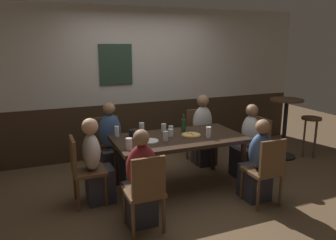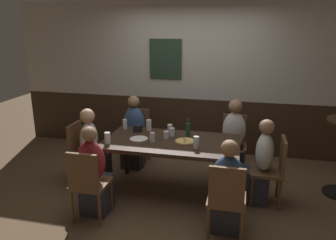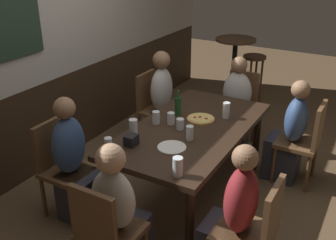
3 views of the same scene
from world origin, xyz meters
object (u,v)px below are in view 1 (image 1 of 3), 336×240
Objects in this scene: chair_left_far at (109,142)px; chair_left_near at (146,189)px; pint_glass_pale at (142,129)px; pint_glass_stout at (171,130)px; pizza at (191,135)px; beer_bottle_green at (183,125)px; chair_head_west at (83,167)px; person_left_near at (141,185)px; person_head_east at (247,146)px; chair_head_east at (256,143)px; chair_right_near at (266,168)px; person_head_west at (96,167)px; beer_glass_tall at (129,145)px; tumbler_short at (166,137)px; person_right_far at (203,135)px; condiment_caddy at (134,133)px; dining_table at (179,142)px; tumbler_water at (117,132)px; side_bar_table at (285,123)px; person_left_far at (111,146)px; person_right_near at (257,167)px; pint_glass_amber at (171,133)px; beer_glass_half at (164,128)px; plate_white_large at (149,141)px; bar_stool at (311,126)px; chair_right_far at (199,132)px; highball_clear at (209,133)px.

chair_left_near is at bearing -90.00° from chair_left_far.
pint_glass_pale reaches higher than pint_glass_stout.
beer_bottle_green reaches higher than pizza.
chair_left_near is 1.00× the size of chair_left_far.
pizza is at bearing -0.37° from chair_head_west.
person_left_near reaches higher than person_head_east.
chair_head_east is 1.00× the size of chair_right_near.
chair_left_near is 0.80× the size of person_head_west.
tumbler_short is at bearing 18.12° from beer_glass_tall.
person_head_west is (-1.92, 0.89, -0.03)m from chair_right_near.
chair_head_east is at bearing 3.85° from tumbler_short.
person_right_far reaches higher than chair_left_near.
chair_left_near is 2.25m from person_right_far.
person_right_far is 1.44m from condiment_caddy.
dining_table is 1.59× the size of person_left_near.
person_head_east is 1.23m from pint_glass_stout.
chair_head_east is 7.77× the size of pint_glass_stout.
person_head_west is 1.17m from pint_glass_stout.
tumbler_water reaches higher than chair_head_east.
pizza is at bearing -167.55° from side_bar_table.
person_right_far is 1.49m from side_bar_table.
person_left_far reaches higher than beer_glass_tall.
person_right_near reaches higher than pint_glass_amber.
person_head_west is 1.05× the size of side_bar_table.
beer_bottle_green is (1.48, 0.24, 0.34)m from chair_head_west.
beer_glass_half is 0.51× the size of plate_white_large.
pizza reaches higher than bar_stool.
beer_glass_tall is 1.30× the size of pint_glass_stout.
chair_right_far is at bearing 90.00° from chair_right_near.
highball_clear is at bearing -30.51° from pint_glass_amber.
side_bar_table is at bearing 38.72° from person_right_near.
person_head_east is (2.44, 0.00, -0.03)m from chair_head_west.
person_left_far is at bearing 159.24° from person_head_east.
person_left_near is at bearing -54.30° from chair_head_west.
plate_white_large is at bearing -149.78° from pint_glass_stout.
person_head_east reaches higher than pint_glass_amber.
tumbler_short is at bearing -5.53° from chair_head_west.
bar_stool is (1.39, 0.29, 0.07)m from chair_head_east.
person_right_far is 1.02× the size of person_left_far.
bar_stool is at bearing 4.40° from person_head_west.
bar_stool is at bearing -7.11° from person_left_far.
beer_glass_tall is at bearing -175.61° from highball_clear.
plate_white_large is at bearing -173.85° from bar_stool.
highball_clear is at bearing -10.92° from plate_white_large.
tumbler_water is (-2.08, 0.35, 0.31)m from chair_head_east.
pizza is at bearing 3.03° from plate_white_large.
side_bar_table is at bearing 7.15° from chair_head_west.
chair_right_far is at bearing 162.67° from bar_stool.
chair_head_east is 1.91m from condiment_caddy.
pint_glass_amber is 0.32m from beer_bottle_green.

